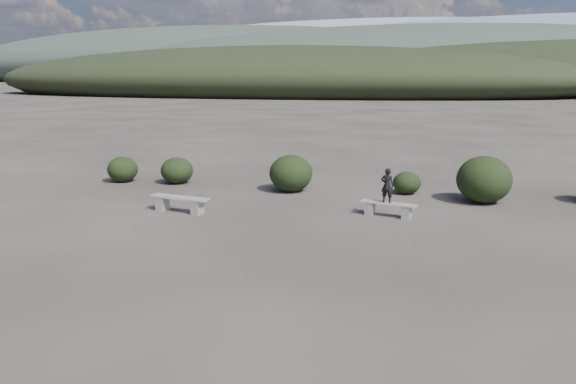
# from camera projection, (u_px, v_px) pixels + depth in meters

# --- Properties ---
(ground) EXTENTS (1200.00, 1200.00, 0.00)m
(ground) POSITION_uv_depth(u_px,v_px,m) (271.00, 286.00, 10.75)
(ground) COLOR #2C2622
(ground) RESTS_ON ground
(bench_left) EXTENTS (1.89, 0.71, 0.46)m
(bench_left) POSITION_uv_depth(u_px,v_px,m) (180.00, 203.00, 16.41)
(bench_left) COLOR slate
(bench_left) RESTS_ON ground
(bench_right) EXTENTS (1.65, 0.70, 0.41)m
(bench_right) POSITION_uv_depth(u_px,v_px,m) (388.00, 208.00, 15.90)
(bench_right) COLOR slate
(bench_right) RESTS_ON ground
(seated_person) EXTENTS (0.39, 0.29, 0.99)m
(seated_person) POSITION_uv_depth(u_px,v_px,m) (387.00, 185.00, 15.79)
(seated_person) COLOR black
(seated_person) RESTS_ON bench_right
(shrub_a) EXTENTS (1.18, 1.18, 0.97)m
(shrub_a) POSITION_uv_depth(u_px,v_px,m) (177.00, 170.00, 20.63)
(shrub_a) COLOR black
(shrub_a) RESTS_ON ground
(shrub_b) EXTENTS (1.48, 1.48, 1.27)m
(shrub_b) POSITION_uv_depth(u_px,v_px,m) (291.00, 173.00, 19.20)
(shrub_b) COLOR black
(shrub_b) RESTS_ON ground
(shrub_c) EXTENTS (0.94, 0.94, 0.75)m
(shrub_c) POSITION_uv_depth(u_px,v_px,m) (407.00, 183.00, 18.88)
(shrub_c) COLOR black
(shrub_c) RESTS_ON ground
(shrub_d) EXTENTS (1.69, 1.69, 1.48)m
(shrub_d) POSITION_uv_depth(u_px,v_px,m) (484.00, 180.00, 17.52)
(shrub_d) COLOR black
(shrub_d) RESTS_ON ground
(shrub_f) EXTENTS (1.12, 1.12, 0.95)m
(shrub_f) POSITION_uv_depth(u_px,v_px,m) (123.00, 169.00, 20.93)
(shrub_f) COLOR black
(shrub_f) RESTS_ON ground
(mountain_ridges) EXTENTS (500.00, 400.00, 56.00)m
(mountain_ridges) POSITION_uv_depth(u_px,v_px,m) (414.00, 61.00, 331.98)
(mountain_ridges) COLOR black
(mountain_ridges) RESTS_ON ground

